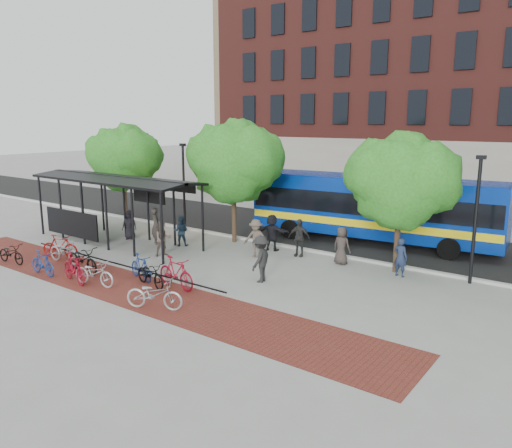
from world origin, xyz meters
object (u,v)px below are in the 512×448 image
Objects in this scene: bike_3 at (43,263)px; pedestrian_8 at (163,239)px; bike_0 at (11,253)px; bike_7 at (141,267)px; pedestrian_2 at (181,231)px; tree_c at (403,179)px; lamp_post_right at (476,216)px; bus at (373,205)px; pedestrian_7 at (401,257)px; bike_4 at (83,259)px; pedestrian_5 at (272,233)px; bike_6 at (94,273)px; pedestrian_3 at (256,238)px; tree_a at (124,156)px; lamp_post_left at (184,185)px; pedestrian_0 at (129,225)px; bike_8 at (150,274)px; pedestrian_6 at (342,246)px; bus_shelter at (113,186)px; bike_1 at (60,246)px; pedestrian_4 at (299,238)px; pedestrian_9 at (261,259)px; bike_2 at (64,251)px; tree_b at (236,159)px; bike_10 at (154,294)px; bike_5 at (74,268)px; bike_9 at (176,273)px.

pedestrian_8 is (1.84, 5.15, 0.32)m from bike_3.
pedestrian_8 reaches higher than bike_0.
bike_7 is 5.69m from pedestrian_2.
tree_c reaches higher than lamp_post_right.
bike_0 is (-11.57, -13.59, -1.56)m from bus.
pedestrian_7 is 10.99m from pedestrian_8.
bike_4 is at bearing -164.78° from pedestrian_8.
pedestrian_5 is (8.23, 9.04, 0.45)m from bike_0.
bike_6 is 7.64m from pedestrian_3.
tree_a is 1.21× the size of lamp_post_left.
bike_4 is at bearing -141.73° from pedestrian_3.
bike_8 is at bearing -69.79° from pedestrian_0.
lamp_post_right is 5.78m from pedestrian_6.
pedestrian_2 is at bearing 23.03° from bus_shelter.
bike_1 is 5.02m from bike_6.
bus is 7.99× the size of pedestrian_7.
pedestrian_4 reaches higher than pedestrian_6.
pedestrian_9 reaches higher than bike_7.
bike_6 reaches higher than bike_8.
pedestrian_3 is at bearing -8.79° from tree_a.
bus_shelter reaches higher than pedestrian_5.
bike_3 is at bearing 133.12° from bike_7.
bike_2 is 4.50m from pedestrian_8.
tree_b is 9.79m from bike_6.
bus_shelter is 10.86m from bike_10.
lamp_post_left is (1.13, 4.08, -0.25)m from bus_shelter.
tree_c is at bearing -175.09° from lamp_post_right.
bus_shelter is at bearing -45.40° from tree_a.
tree_b is 9.24m from bike_4.
tree_c reaches higher than bike_0.
pedestrian_0 is 0.84× the size of pedestrian_9.
bike_8 is (-10.01, -7.95, -2.25)m from lamp_post_right.
bike_5 is 1.12× the size of bike_7.
bike_2 is at bearing 39.97° from pedestrian_7.
tree_b is 3.13× the size of bike_2.
lamp_post_left reaches higher than bike_2.
tree_c is 3.22× the size of pedestrian_3.
pedestrian_0 is 0.88× the size of pedestrian_4.
bike_0 is (-1.58, -9.59, -2.28)m from lamp_post_left.
bike_1 is 4.49m from pedestrian_0.
bike_0 is 13.33m from pedestrian_4.
bike_2 is at bearing 41.32° from pedestrian_6.
bike_9 is at bearing 80.36° from pedestrian_5.
pedestrian_4 is at bearing -175.05° from tree_c.
bike_4 is (1.92, -0.33, 0.03)m from bike_2.
lamp_post_left reaches higher than bike_8.
lamp_post_left is 8.54m from pedestrian_4.
pedestrian_6 reaches higher than bike_7.
pedestrian_3 is (8.35, 7.53, 0.45)m from bike_0.
pedestrian_2 is at bearing -127.00° from tree_b.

